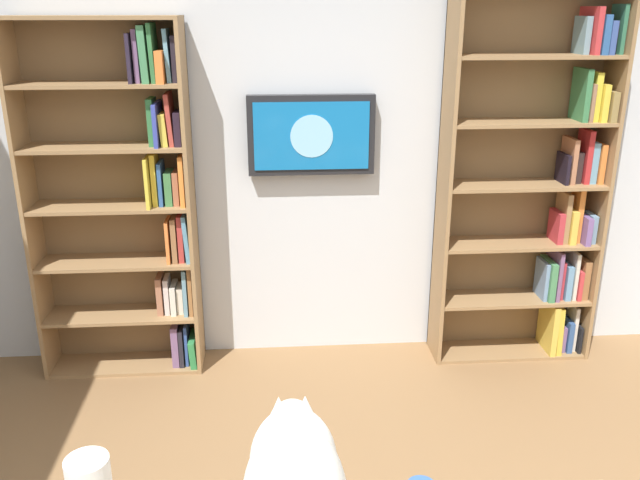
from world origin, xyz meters
The scene contains 4 objects.
wall_back centered at (0.00, -2.23, 1.35)m, with size 4.52×0.06×2.70m, color silver.
bookshelf_left centered at (-1.28, -2.06, 1.04)m, with size 0.95×0.28×2.17m.
bookshelf_right centered at (1.07, -2.07, 1.03)m, with size 0.90×0.28×2.01m.
wall_mounted_tv centered at (0.05, -2.15, 1.37)m, with size 0.72×0.07×0.45m.
Camera 1 is at (0.27, 1.58, 2.06)m, focal length 37.24 mm.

